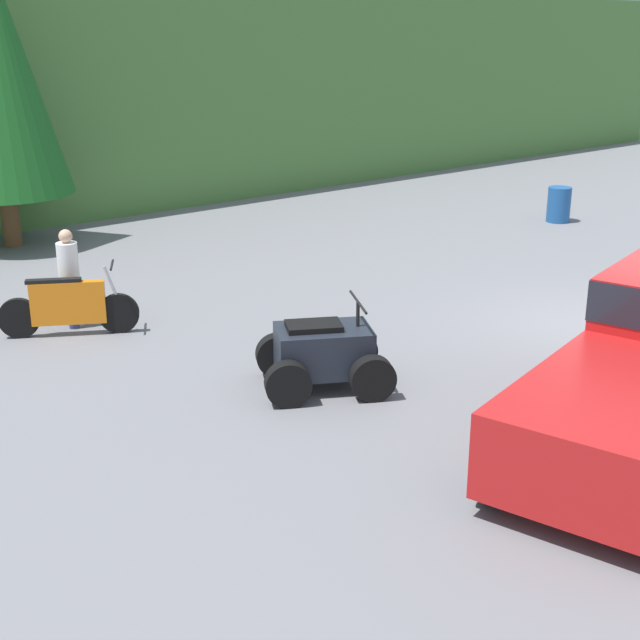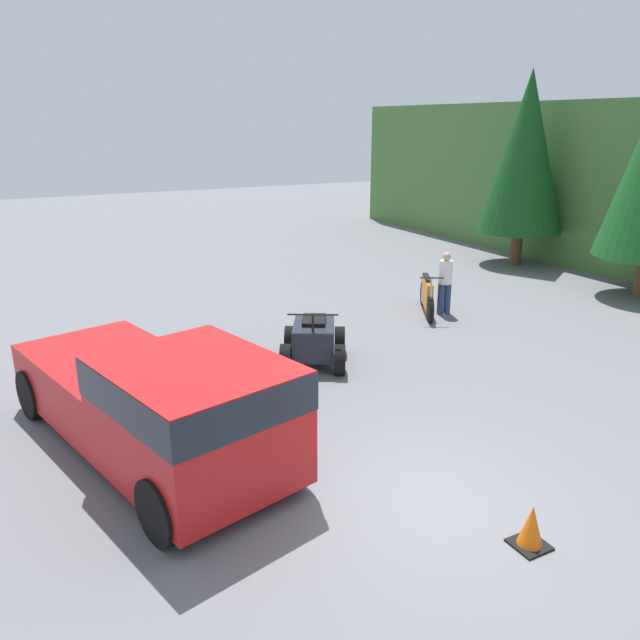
% 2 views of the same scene
% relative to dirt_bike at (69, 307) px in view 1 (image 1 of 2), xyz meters
% --- Properties ---
extents(ground_plane, '(80.00, 80.00, 0.00)m').
position_rel_dirt_bike_xyz_m(ground_plane, '(6.89, -5.34, -0.48)').
color(ground_plane, slate).
extents(hillside_backdrop, '(44.00, 6.00, 5.55)m').
position_rel_dirt_bike_xyz_m(hillside_backdrop, '(6.89, 10.66, 2.29)').
color(hillside_backdrop, '#477538').
rests_on(hillside_backdrop, ground_plane).
extents(dirt_bike, '(1.98, 1.24, 1.17)m').
position_rel_dirt_bike_xyz_m(dirt_bike, '(0.00, 0.00, 0.00)').
color(dirt_bike, black).
rests_on(dirt_bike, ground_plane).
extents(quad_atv, '(2.18, 2.00, 1.24)m').
position_rel_dirt_bike_xyz_m(quad_atv, '(1.80, -4.27, 0.01)').
color(quad_atv, black).
rests_on(quad_atv, ground_plane).
extents(rider_person, '(0.42, 0.42, 1.65)m').
position_rel_dirt_bike_xyz_m(rider_person, '(0.22, 0.39, 0.42)').
color(rider_person, navy).
rests_on(rider_person, ground_plane).
extents(traffic_cone, '(0.42, 0.42, 0.55)m').
position_rel_dirt_bike_xyz_m(traffic_cone, '(8.28, -4.67, -0.23)').
color(traffic_cone, black).
rests_on(traffic_cone, ground_plane).
extents(steel_barrel, '(0.58, 0.58, 0.88)m').
position_rel_dirt_bike_xyz_m(steel_barrel, '(13.18, 0.20, -0.04)').
color(steel_barrel, '#1E5193').
rests_on(steel_barrel, ground_plane).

